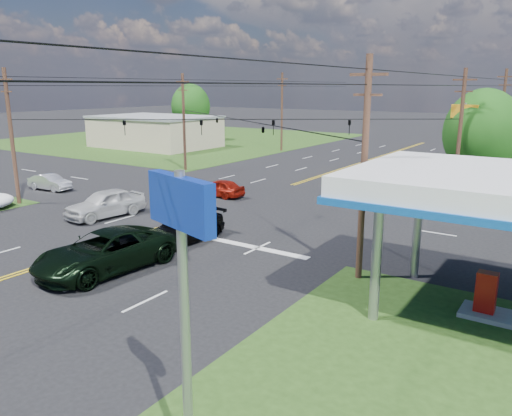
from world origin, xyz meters
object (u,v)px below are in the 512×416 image
Objects in this scene: pole_left_far at (282,111)px; tree_far_l at (191,107)px; tree_right_a at (482,133)px; suv_black at (184,228)px; pole_se at (364,168)px; polesign_se at (182,253)px; pickup_dkgreen at (105,251)px; pole_nw at (184,121)px; retail_nw at (155,132)px; pole_sw at (11,135)px; pickup_white at (105,203)px; pole_right_far at (501,118)px; pole_ne at (460,135)px; sedan_silver at (50,182)px.

tree_far_l is at bearing 168.11° from pole_left_far.
tree_right_a reaches higher than suv_black.
polesign_se is at bearing -83.31° from pole_se.
pickup_dkgreen is (35.00, -46.55, -4.28)m from tree_far_l.
tree_far_l is at bearing 156.50° from tree_right_a.
tree_right_a reaches higher than polesign_se.
pole_se is 1.00× the size of pole_nw.
pole_se is at bearing -35.79° from retail_nw.
tree_far_l is (-19.00, 41.00, 0.28)m from pole_sw.
suv_black is 0.98× the size of pickup_white.
tree_right_a is (1.00, -16.00, -0.30)m from pole_right_far.
pole_sw is at bearing 180.00° from pole_se.
pole_right_far is at bearing 91.75° from polesign_se.
pole_ne is 24.93m from pickup_white.
retail_nw is at bearing 167.20° from tree_right_a.
pole_left_far and pole_right_far have the same top height.
pole_nw is at bearing -143.84° from pole_right_far.
tree_right_a is 50.16m from tree_far_l.
pole_ne is at bearing -16.82° from retail_nw.
tree_far_l is (-19.00, 4.00, 0.03)m from pole_left_far.
pole_nw is at bearing 145.30° from pole_se.
tree_far_l reaches higher than tree_right_a.
pole_ne is 21.16m from suv_black.
retail_nw is 45.42m from suv_black.
pole_nw is 24.57m from suv_black.
tree_right_a is 0.94× the size of tree_far_l.
pole_sw reaches higher than retail_nw.
pole_nw is 29.83m from tree_far_l.
sedan_silver is at bearing -61.48° from retail_nw.
pole_ne is at bearing -36.16° from pole_left_far.
retail_nw is 53.09m from pole_se.
polesign_se is at bearing -48.40° from pole_nw.
pickup_dkgreen is at bearing -112.50° from tree_right_a.
pole_sw and pole_nw have the same top height.
pole_sw is 17.40m from pickup_dkgreen.
tree_right_a is 1.22× the size of polesign_se.
pole_left_far is at bearing -11.89° from tree_far_l.
pole_sw is at bearing -61.26° from retail_nw.
polesign_se is at bearing -28.04° from pickup_dkgreen.
sedan_silver is (-2.47, 4.26, -4.27)m from pole_sw.
retail_nw is at bearing 139.29° from suv_black.
pole_se is at bearing -90.00° from pole_right_far.
pole_left_far is 26.00m from pole_right_far.
tree_right_a is at bearing 6.34° from pole_nw.
sedan_silver is at bearing 171.48° from pole_se.
pole_left_far reaches higher than tree_far_l.
pole_right_far is 50.02m from polesign_se.
retail_nw reaches higher than suv_black.
retail_nw is at bearing 163.18° from pole_ne.
polesign_se is at bearing -49.25° from tree_far_l.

